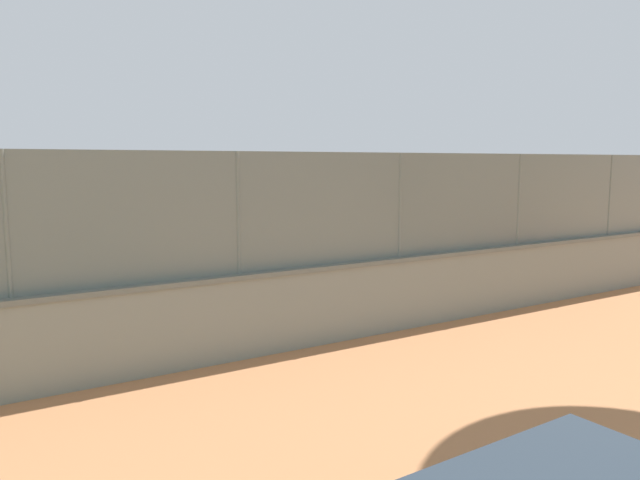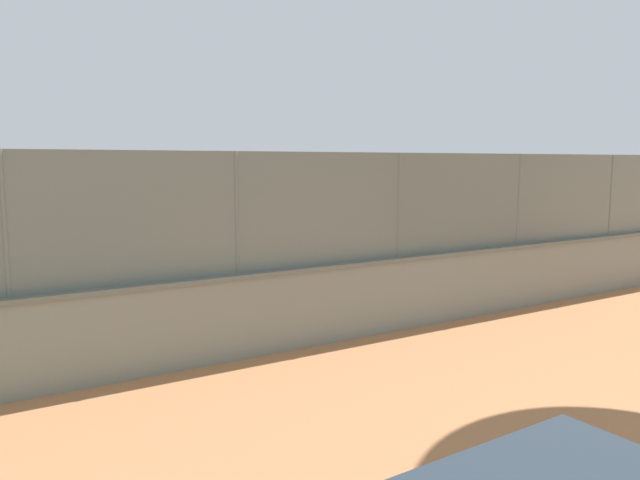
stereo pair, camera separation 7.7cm
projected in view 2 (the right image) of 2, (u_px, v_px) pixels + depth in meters
ground_plane at (278, 251)px, 20.96m from camera, size 260.00×260.00×0.00m
perimeter_wall at (397, 292)px, 11.25m from camera, size 26.30×1.32×1.36m
fence_panel_on_wall at (399, 205)px, 11.04m from camera, size 25.83×0.94×1.91m
player_at_service_line at (288, 235)px, 18.43m from camera, size 1.20×0.69×1.51m
player_crossing_court at (204, 267)px, 12.72m from camera, size 0.67×0.78×1.53m
player_foreground_swinging at (367, 253)px, 14.87m from camera, size 0.68×1.00×1.47m
sports_ball at (338, 216)px, 16.99m from camera, size 0.07×0.07×0.07m
courtside_bench at (139, 309)px, 10.84m from camera, size 1.61×0.43×0.87m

